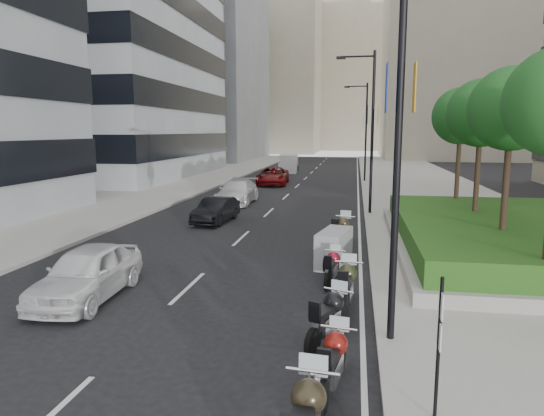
% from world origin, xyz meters
% --- Properties ---
extents(ground, '(160.00, 160.00, 0.00)m').
position_xyz_m(ground, '(0.00, 0.00, 0.00)').
color(ground, black).
rests_on(ground, ground).
extents(sidewalk_right, '(10.00, 100.00, 0.15)m').
position_xyz_m(sidewalk_right, '(9.00, 30.00, 0.07)').
color(sidewalk_right, '#9E9B93').
rests_on(sidewalk_right, ground).
extents(sidewalk_left, '(8.00, 100.00, 0.15)m').
position_xyz_m(sidewalk_left, '(-12.00, 30.00, 0.07)').
color(sidewalk_left, '#9E9B93').
rests_on(sidewalk_left, ground).
extents(lane_edge, '(0.12, 100.00, 0.01)m').
position_xyz_m(lane_edge, '(3.70, 30.00, 0.01)').
color(lane_edge, silver).
rests_on(lane_edge, ground).
extents(lane_centre, '(0.12, 100.00, 0.01)m').
position_xyz_m(lane_centre, '(-1.50, 30.00, 0.01)').
color(lane_centre, silver).
rests_on(lane_centre, ground).
extents(building_grey_far, '(22.00, 26.00, 30.00)m').
position_xyz_m(building_grey_far, '(-24.00, 70.00, 15.00)').
color(building_grey_far, gray).
rests_on(building_grey_far, ground).
extents(building_cream_right, '(28.00, 24.00, 36.00)m').
position_xyz_m(building_cream_right, '(22.00, 80.00, 18.00)').
color(building_cream_right, '#B7AD93').
rests_on(building_cream_right, ground).
extents(building_cream_left, '(26.00, 24.00, 34.00)m').
position_xyz_m(building_cream_left, '(-18.00, 100.00, 17.00)').
color(building_cream_left, '#B7AD93').
rests_on(building_cream_left, ground).
extents(building_cream_centre, '(30.00, 24.00, 38.00)m').
position_xyz_m(building_cream_centre, '(2.00, 120.00, 19.00)').
color(building_cream_centre, '#B7AD93').
rests_on(building_cream_centre, ground).
extents(planter, '(10.00, 14.00, 0.40)m').
position_xyz_m(planter, '(10.00, 10.00, 0.35)').
color(planter, '#9B9790').
rests_on(planter, sidewalk_right).
extents(hedge, '(9.40, 13.40, 0.80)m').
position_xyz_m(hedge, '(10.00, 10.00, 0.95)').
color(hedge, '#195117').
rests_on(hedge, planter).
extents(tree_1, '(2.80, 2.80, 6.30)m').
position_xyz_m(tree_1, '(8.50, 8.00, 5.42)').
color(tree_1, '#332319').
rests_on(tree_1, planter).
extents(tree_2, '(2.80, 2.80, 6.30)m').
position_xyz_m(tree_2, '(8.50, 12.00, 5.42)').
color(tree_2, '#332319').
rests_on(tree_2, planter).
extents(tree_3, '(2.80, 2.80, 6.30)m').
position_xyz_m(tree_3, '(8.50, 16.00, 5.42)').
color(tree_3, '#332319').
rests_on(tree_3, planter).
extents(lamp_post_0, '(2.34, 0.45, 9.00)m').
position_xyz_m(lamp_post_0, '(4.14, 1.00, 5.07)').
color(lamp_post_0, black).
rests_on(lamp_post_0, ground).
extents(lamp_post_1, '(2.34, 0.45, 9.00)m').
position_xyz_m(lamp_post_1, '(4.14, 18.00, 5.07)').
color(lamp_post_1, black).
rests_on(lamp_post_1, ground).
extents(lamp_post_2, '(2.34, 0.45, 9.00)m').
position_xyz_m(lamp_post_2, '(4.14, 36.00, 5.07)').
color(lamp_post_2, black).
rests_on(lamp_post_2, ground).
extents(parking_sign, '(0.06, 0.32, 2.50)m').
position_xyz_m(parking_sign, '(4.80, -2.00, 1.46)').
color(parking_sign, black).
rests_on(parking_sign, ground).
extents(motorcycle_1, '(0.70, 2.08, 1.04)m').
position_xyz_m(motorcycle_1, '(3.12, -1.18, 0.56)').
color(motorcycle_1, black).
rests_on(motorcycle_1, ground).
extents(motorcycle_2, '(1.00, 2.09, 1.09)m').
position_xyz_m(motorcycle_2, '(2.94, 0.90, 0.58)').
color(motorcycle_2, black).
rests_on(motorcycle_2, ground).
extents(motorcycle_3, '(0.78, 2.33, 1.16)m').
position_xyz_m(motorcycle_3, '(3.27, 3.09, 0.62)').
color(motorcycle_3, black).
rests_on(motorcycle_3, ground).
extents(motorcycle_4, '(0.65, 1.95, 0.97)m').
position_xyz_m(motorcycle_4, '(2.80, 5.17, 0.52)').
color(motorcycle_4, black).
rests_on(motorcycle_4, ground).
extents(motorcycle_5, '(1.28, 2.24, 1.28)m').
position_xyz_m(motorcycle_5, '(2.77, 7.18, 0.64)').
color(motorcycle_5, black).
rests_on(motorcycle_5, ground).
extents(motorcycle_6, '(0.95, 2.43, 1.23)m').
position_xyz_m(motorcycle_6, '(2.93, 9.97, 0.66)').
color(motorcycle_6, black).
rests_on(motorcycle_6, ground).
extents(car_a, '(1.98, 4.52, 1.51)m').
position_xyz_m(car_a, '(-3.97, 2.63, 0.76)').
color(car_a, white).
rests_on(car_a, ground).
extents(car_b, '(1.68, 4.02, 1.29)m').
position_xyz_m(car_b, '(-3.67, 14.48, 0.65)').
color(car_b, black).
rests_on(car_b, ground).
extents(car_c, '(2.22, 5.30, 1.53)m').
position_xyz_m(car_c, '(-4.16, 21.11, 0.76)').
color(car_c, silver).
rests_on(car_c, ground).
extents(car_d, '(2.92, 5.71, 1.54)m').
position_xyz_m(car_d, '(-3.76, 32.62, 0.77)').
color(car_d, '#610B0C').
rests_on(car_d, ground).
extents(delivery_van, '(2.19, 5.00, 2.05)m').
position_xyz_m(delivery_van, '(-4.15, 45.75, 0.96)').
color(delivery_van, white).
rests_on(delivery_van, ground).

